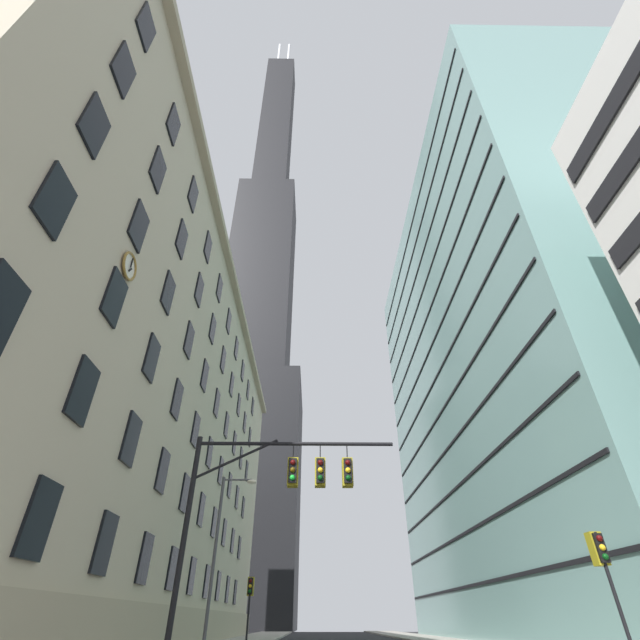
% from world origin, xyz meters
% --- Properties ---
extents(station_building, '(13.31, 60.08, 29.66)m').
position_xyz_m(station_building, '(-17.32, 24.04, 14.80)').
color(station_building, '#BCAF93').
rests_on(station_building, ground).
extents(dark_skyscraper, '(25.38, 25.38, 233.27)m').
position_xyz_m(dark_skyscraper, '(-18.64, 87.05, 69.26)').
color(dark_skyscraper, black).
rests_on(dark_skyscraper, ground).
extents(glass_office_midrise, '(19.04, 50.10, 52.20)m').
position_xyz_m(glass_office_midrise, '(20.47, 33.11, 26.10)').
color(glass_office_midrise, gray).
rests_on(glass_office_midrise, ground).
extents(traffic_signal_mast, '(7.74, 0.63, 7.26)m').
position_xyz_m(traffic_signal_mast, '(-3.87, 5.53, 5.47)').
color(traffic_signal_mast, black).
rests_on(traffic_signal_mast, sidewalk_left).
extents(traffic_light_near_right, '(0.40, 0.63, 3.89)m').
position_xyz_m(traffic_light_near_right, '(7.15, 5.41, 3.28)').
color(traffic_light_near_right, black).
rests_on(traffic_light_near_right, sidewalk_right).
extents(traffic_light_far_left, '(0.40, 0.63, 3.68)m').
position_xyz_m(traffic_light_far_left, '(-6.70, 21.44, 3.09)').
color(traffic_light_far_left, black).
rests_on(traffic_light_far_left, sidewalk_left).
extents(street_lamppost, '(2.05, 0.32, 8.34)m').
position_xyz_m(street_lamppost, '(-7.77, 15.33, 5.04)').
color(street_lamppost, '#47474C').
rests_on(street_lamppost, sidewalk_left).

